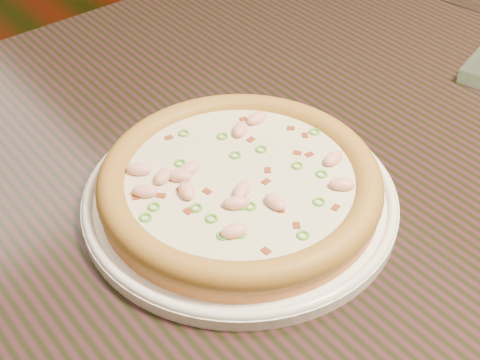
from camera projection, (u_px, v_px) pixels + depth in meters
ground at (51, 275)px, 1.56m from camera, size 9.00×9.00×0.00m
hero_table at (292, 199)px, 0.80m from camera, size 1.20×0.80×0.75m
plate at (240, 197)px, 0.65m from camera, size 0.30×0.30×0.02m
pizza at (240, 182)px, 0.63m from camera, size 0.27×0.27×0.03m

